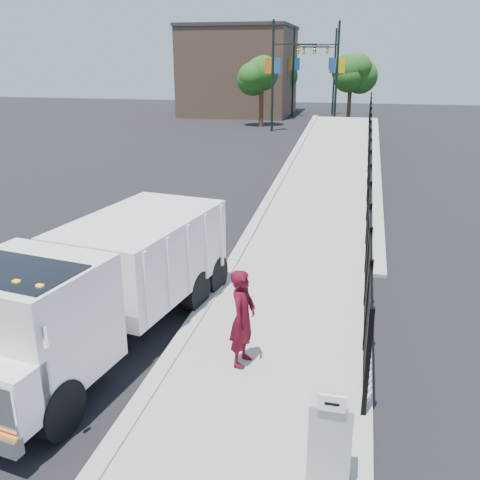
# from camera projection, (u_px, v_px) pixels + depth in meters

# --- Properties ---
(ground) EXTENTS (120.00, 120.00, 0.00)m
(ground) POSITION_uv_depth(u_px,v_px,m) (188.00, 335.00, 11.03)
(ground) COLOR black
(ground) RESTS_ON ground
(sidewalk) EXTENTS (3.55, 12.00, 0.12)m
(sidewalk) POSITION_uv_depth(u_px,v_px,m) (262.00, 403.00, 8.76)
(sidewalk) COLOR #9E998E
(sidewalk) RESTS_ON ground
(curb) EXTENTS (0.30, 12.00, 0.16)m
(curb) POSITION_uv_depth(u_px,v_px,m) (151.00, 387.00, 9.16)
(curb) COLOR #ADAAA3
(curb) RESTS_ON ground
(ramp) EXTENTS (3.95, 24.06, 3.19)m
(ramp) POSITION_uv_depth(u_px,v_px,m) (336.00, 178.00, 25.34)
(ramp) COLOR #9E998E
(ramp) RESTS_ON ground
(iron_fence) EXTENTS (0.10, 28.00, 1.80)m
(iron_fence) POSITION_uv_depth(u_px,v_px,m) (368.00, 178.00, 21.06)
(iron_fence) COLOR black
(iron_fence) RESTS_ON ground
(truck) EXTENTS (3.34, 7.35, 2.43)m
(truck) POSITION_uv_depth(u_px,v_px,m) (98.00, 283.00, 10.16)
(truck) COLOR black
(truck) RESTS_ON ground
(worker) EXTENTS (0.53, 0.72, 1.83)m
(worker) POSITION_uv_depth(u_px,v_px,m) (243.00, 318.00, 9.51)
(worker) COLOR #4F0814
(worker) RESTS_ON sidewalk
(utility_cabinet) EXTENTS (0.55, 0.40, 1.25)m
(utility_cabinet) POSITION_uv_depth(u_px,v_px,m) (330.00, 441.00, 6.89)
(utility_cabinet) COLOR gray
(utility_cabinet) RESTS_ON sidewalk
(arrow_sign) EXTENTS (0.35, 0.04, 0.22)m
(arrow_sign) POSITION_uv_depth(u_px,v_px,m) (332.00, 403.00, 6.45)
(arrow_sign) COLOR white
(arrow_sign) RESTS_ON utility_cabinet
(light_pole_0) EXTENTS (3.77, 0.22, 8.00)m
(light_pole_0) POSITION_uv_depth(u_px,v_px,m) (277.00, 72.00, 39.65)
(light_pole_0) COLOR black
(light_pole_0) RESTS_ON ground
(light_pole_1) EXTENTS (3.78, 0.22, 8.00)m
(light_pole_1) POSITION_uv_depth(u_px,v_px,m) (333.00, 71.00, 40.93)
(light_pole_1) COLOR black
(light_pole_1) RESTS_ON ground
(light_pole_2) EXTENTS (3.78, 0.22, 8.00)m
(light_pole_2) POSITION_uv_depth(u_px,v_px,m) (297.00, 69.00, 49.60)
(light_pole_2) COLOR black
(light_pole_2) RESTS_ON ground
(light_pole_3) EXTENTS (3.78, 0.22, 8.00)m
(light_pole_3) POSITION_uv_depth(u_px,v_px,m) (331.00, 68.00, 51.61)
(light_pole_3) COLOR black
(light_pole_3) RESTS_ON ground
(tree_0) EXTENTS (2.78, 2.78, 5.39)m
(tree_0) POSITION_uv_depth(u_px,v_px,m) (262.00, 76.00, 42.64)
(tree_0) COLOR #382314
(tree_0) RESTS_ON ground
(tree_1) EXTENTS (2.73, 2.73, 5.36)m
(tree_1) POSITION_uv_depth(u_px,v_px,m) (351.00, 75.00, 45.99)
(tree_1) COLOR #382314
(tree_1) RESTS_ON ground
(tree_2) EXTENTS (3.23, 3.23, 5.62)m
(tree_2) POSITION_uv_depth(u_px,v_px,m) (281.00, 72.00, 53.28)
(tree_2) COLOR #382314
(tree_2) RESTS_ON ground
(building) EXTENTS (10.00, 10.00, 8.00)m
(building) POSITION_uv_depth(u_px,v_px,m) (239.00, 72.00, 52.19)
(building) COLOR #8C664C
(building) RESTS_ON ground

